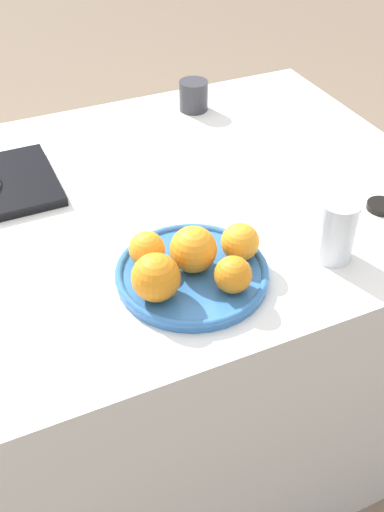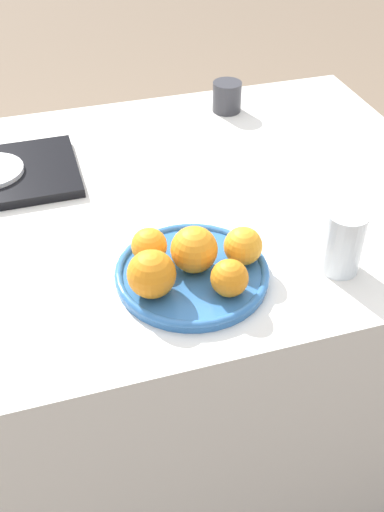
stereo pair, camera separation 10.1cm
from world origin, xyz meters
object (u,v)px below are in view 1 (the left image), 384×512
(orange_2, at_px, (147,249))
(orange_4, at_px, (233,275))
(orange_3, at_px, (240,242))
(cup_2, at_px, (194,96))
(orange_0, at_px, (193,249))
(soy_dish, at_px, (382,206))
(fruit_platter, at_px, (192,273))
(orange_1, at_px, (156,277))
(water_glass, at_px, (336,230))

(orange_2, xyz_separation_m, orange_4, (0.10, -0.12, -0.00))
(orange_3, relative_size, orange_4, 1.07)
(orange_3, xyz_separation_m, cup_2, (0.18, 0.59, -0.01))
(orange_2, distance_m, cup_2, 0.64)
(orange_0, height_order, soy_dish, orange_0)
(orange_4, bearing_deg, soy_dish, 14.77)
(fruit_platter, xyz_separation_m, orange_2, (-0.06, 0.05, 0.04))
(orange_1, bearing_deg, orange_2, 79.14)
(orange_3, height_order, water_glass, water_glass)
(orange_1, xyz_separation_m, water_glass, (0.33, -0.02, 0.00))
(orange_0, height_order, orange_3, orange_0)
(orange_4, bearing_deg, orange_0, 115.72)
(orange_1, bearing_deg, orange_0, 25.54)
(fruit_platter, xyz_separation_m, cup_2, (0.27, 0.59, 0.03))
(orange_2, distance_m, orange_3, 0.16)
(water_glass, xyz_separation_m, cup_2, (0.02, 0.64, -0.02))
(orange_0, relative_size, cup_2, 1.07)
(orange_3, bearing_deg, orange_2, 161.77)
(fruit_platter, bearing_deg, orange_4, -57.64)
(orange_3, bearing_deg, orange_0, 175.15)
(water_glass, xyz_separation_m, soy_dish, (0.18, 0.08, -0.05))
(orange_4, bearing_deg, water_glass, 4.99)
(fruit_platter, xyz_separation_m, orange_4, (0.04, -0.07, 0.04))
(orange_1, xyz_separation_m, orange_4, (0.12, -0.04, -0.01))
(water_glass, bearing_deg, fruit_platter, 169.07)
(orange_4, relative_size, soy_dish, 1.05)
(soy_dish, bearing_deg, orange_4, -165.23)
(fruit_platter, xyz_separation_m, water_glass, (0.26, -0.05, 0.05))
(orange_2, height_order, soy_dish, orange_2)
(orange_3, distance_m, cup_2, 0.62)
(cup_2, bearing_deg, fruit_platter, -114.61)
(fruit_platter, xyz_separation_m, soy_dish, (0.43, 0.03, -0.01))
(orange_0, xyz_separation_m, orange_2, (-0.07, 0.04, -0.01))
(orange_3, relative_size, cup_2, 0.89)
(orange_3, height_order, soy_dish, orange_3)
(orange_3, bearing_deg, orange_1, -169.06)
(orange_4, relative_size, cup_2, 0.83)
(cup_2, distance_m, soy_dish, 0.58)
(fruit_platter, distance_m, orange_3, 0.10)
(orange_1, relative_size, soy_dish, 1.35)
(soy_dish, bearing_deg, orange_3, -174.34)
(orange_2, bearing_deg, soy_dish, -1.97)
(orange_1, relative_size, orange_2, 1.28)
(water_glass, height_order, cup_2, water_glass)
(orange_3, bearing_deg, fruit_platter, -179.31)
(fruit_platter, height_order, water_glass, water_glass)
(orange_2, bearing_deg, orange_3, -18.23)
(orange_1, height_order, orange_2, orange_1)
(fruit_platter, height_order, orange_1, orange_1)
(orange_1, distance_m, water_glass, 0.33)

